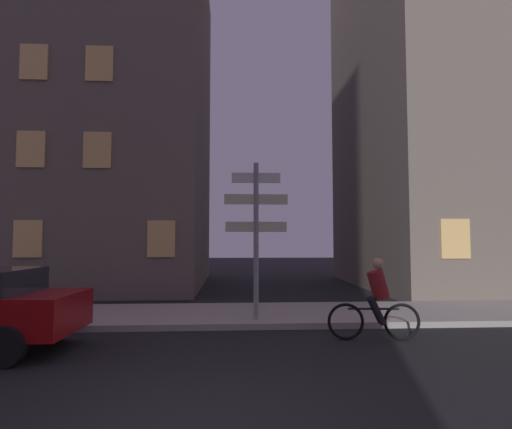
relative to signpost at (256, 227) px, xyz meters
The scene contains 5 objects.
sidewalk_kerb 2.60m from the signpost, 134.34° to the left, with size 40.00×2.98×0.14m, color #9E9991.
signpost is the anchor object (origin of this frame).
cyclist 3.14m from the signpost, 33.47° to the right, with size 1.82×0.36×1.61m.
building_left_block 12.22m from the signpost, 129.86° to the left, with size 10.62×8.99×14.68m.
building_right_block 14.37m from the signpost, 34.84° to the left, with size 11.08×9.45×18.40m.
Camera 1 is at (0.41, -4.38, 1.98)m, focal length 28.70 mm.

